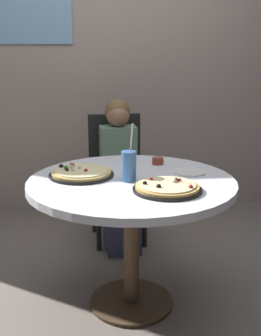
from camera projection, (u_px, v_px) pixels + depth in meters
ground_plane at (131, 303)px, 2.50m from camera, size 8.00×8.00×0.00m
wall_with_window at (109, 46)px, 3.68m from camera, size 5.20×0.14×2.90m
dining_table at (132, 199)px, 2.33m from camera, size 1.12×1.12×0.75m
chair_wooden at (116, 170)px, 3.29m from camera, size 0.43×0.43×0.95m
diner_child at (120, 183)px, 3.13m from camera, size 0.27×0.42×1.08m
pizza_veggie at (81, 173)px, 2.36m from camera, size 0.36×0.36×0.05m
pizza_cheese at (167, 187)px, 2.11m from camera, size 0.34×0.34×0.05m
soda_cup at (129, 166)px, 2.26m from camera, size 0.08×0.08×0.31m
sauce_bowl at (158, 161)px, 2.60m from camera, size 0.07×0.07×0.04m
plate_small at (189, 172)px, 2.42m from camera, size 0.18×0.18×0.01m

